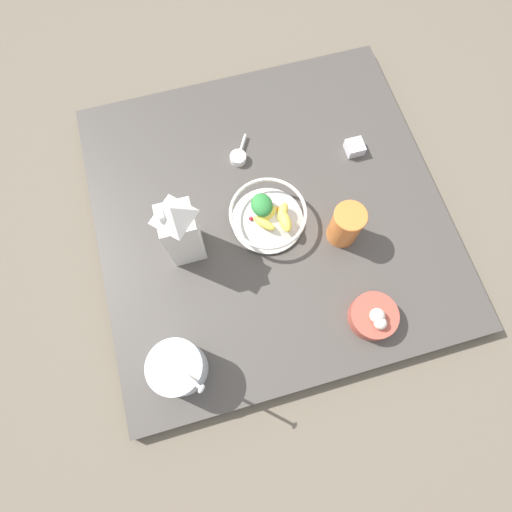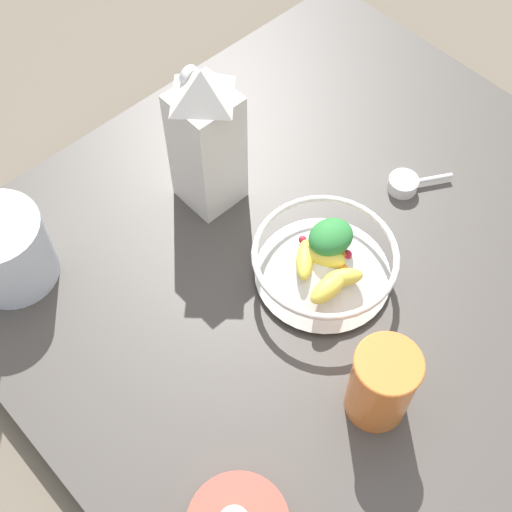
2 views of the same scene
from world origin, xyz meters
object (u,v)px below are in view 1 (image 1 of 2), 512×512
at_px(yogurt_tub, 178,368).
at_px(drinking_cup, 346,225).
at_px(spice_jar, 355,148).
at_px(garlic_bowl, 374,316).
at_px(fruit_bowl, 268,215).
at_px(milk_carton, 180,231).

xyz_separation_m(yogurt_tub, drinking_cup, (-0.24, 0.51, 0.00)).
bearing_deg(spice_jar, yogurt_tub, -52.54).
distance_m(spice_jar, garlic_bowl, 0.52).
bearing_deg(fruit_bowl, drinking_cup, 63.60).
relative_size(yogurt_tub, garlic_bowl, 1.80).
bearing_deg(drinking_cup, fruit_bowl, -116.40).
height_order(fruit_bowl, milk_carton, milk_carton).
distance_m(yogurt_tub, garlic_bowl, 0.51).
height_order(fruit_bowl, garlic_bowl, fruit_bowl).
bearing_deg(fruit_bowl, garlic_bowl, 28.60).
bearing_deg(spice_jar, drinking_cup, -27.35).
height_order(fruit_bowl, yogurt_tub, yogurt_tub).
xyz_separation_m(drinking_cup, spice_jar, (-0.25, 0.13, -0.05)).
bearing_deg(spice_jar, fruit_bowl, -63.94).
height_order(milk_carton, garlic_bowl, milk_carton).
relative_size(spice_jar, garlic_bowl, 0.41).
height_order(yogurt_tub, garlic_bowl, yogurt_tub).
bearing_deg(garlic_bowl, milk_carton, -127.39).
bearing_deg(fruit_bowl, spice_jar, 116.06).
distance_m(drinking_cup, garlic_bowl, 0.25).
bearing_deg(yogurt_tub, fruit_bowl, 136.13).
height_order(milk_carton, drinking_cup, milk_carton).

